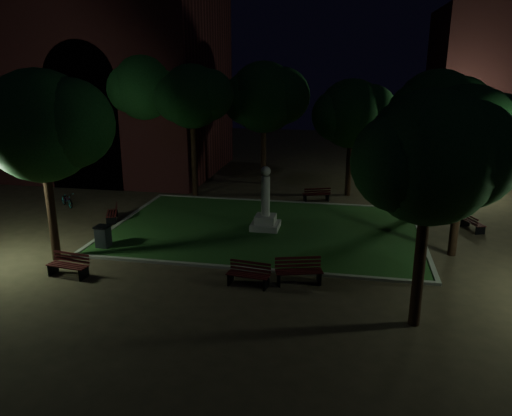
% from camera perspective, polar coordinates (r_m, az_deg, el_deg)
% --- Properties ---
extents(ground, '(80.00, 80.00, 0.00)m').
position_cam_1_polar(ground, '(23.38, 0.23, -4.09)').
color(ground, '#3E3223').
extents(lawn, '(15.00, 10.00, 0.08)m').
position_cam_1_polar(lawn, '(25.22, 1.08, -2.43)').
color(lawn, '#21481B').
rests_on(lawn, ground).
extents(lawn_kerb, '(15.40, 10.40, 0.12)m').
position_cam_1_polar(lawn_kerb, '(25.21, 1.08, -2.39)').
color(lawn_kerb, slate).
rests_on(lawn_kerb, ground).
extents(monument, '(1.40, 1.40, 3.20)m').
position_cam_1_polar(monument, '(24.94, 1.09, -0.44)').
color(monument, gray).
rests_on(monument, lawn).
extents(building_main, '(20.00, 12.00, 15.00)m').
position_cam_1_polar(building_main, '(40.53, -19.13, 14.45)').
color(building_main, '#562022').
rests_on(building_main, ground).
extents(tree_west, '(5.56, 4.54, 7.99)m').
position_cam_1_polar(tree_west, '(21.86, -23.16, 8.59)').
color(tree_west, black).
rests_on(tree_west, ground).
extents(tree_north_wl, '(4.73, 3.86, 8.08)m').
position_cam_1_polar(tree_north_wl, '(30.85, -7.18, 12.50)').
color(tree_north_wl, black).
rests_on(tree_north_wl, ground).
extents(tree_north_er, '(5.13, 4.18, 7.21)m').
position_cam_1_polar(tree_north_er, '(31.31, 11.06, 10.52)').
color(tree_north_er, black).
rests_on(tree_north_er, ground).
extents(tree_ne, '(5.61, 4.58, 7.84)m').
position_cam_1_polar(tree_ne, '(28.74, 20.14, 10.18)').
color(tree_ne, black).
rests_on(tree_ne, ground).
extents(tree_east, '(5.53, 4.52, 7.36)m').
position_cam_1_polar(tree_east, '(22.46, 23.04, 7.20)').
color(tree_east, black).
rests_on(tree_east, ground).
extents(tree_se, '(4.95, 4.04, 7.50)m').
position_cam_1_polar(tree_se, '(15.60, 19.62, 5.35)').
color(tree_se, black).
rests_on(tree_se, ground).
extents(tree_nw, '(6.05, 4.94, 9.08)m').
position_cam_1_polar(tree_nw, '(33.50, -11.71, 13.41)').
color(tree_nw, black).
rests_on(tree_nw, ground).
extents(tree_far_north, '(5.77, 4.71, 8.23)m').
position_cam_1_polar(tree_far_north, '(33.86, 1.07, 12.53)').
color(tree_far_north, black).
rests_on(tree_far_north, ground).
extents(lamppost_nw, '(1.18, 0.28, 4.32)m').
position_cam_1_polar(lamppost_nw, '(35.75, -13.22, 7.73)').
color(lamppost_nw, black).
rests_on(lamppost_nw, ground).
extents(lamppost_ne, '(1.18, 0.28, 4.64)m').
position_cam_1_polar(lamppost_ne, '(33.62, 22.95, 6.66)').
color(lamppost_ne, black).
rests_on(lamppost_ne, ground).
extents(bench_near_left, '(1.70, 0.78, 0.90)m').
position_cam_1_polar(bench_near_left, '(19.08, -0.84, -7.65)').
color(bench_near_left, black).
rests_on(bench_near_left, ground).
extents(bench_near_right, '(1.89, 1.08, 0.98)m').
position_cam_1_polar(bench_near_right, '(19.33, 4.89, -7.24)').
color(bench_near_right, black).
rests_on(bench_near_right, ground).
extents(bench_west_near, '(1.72, 0.79, 0.91)m').
position_cam_1_polar(bench_west_near, '(21.21, -20.61, -6.18)').
color(bench_west_near, black).
rests_on(bench_west_near, ground).
extents(bench_left_side, '(1.10, 1.62, 0.84)m').
position_cam_1_polar(bench_left_side, '(27.62, -16.03, -0.62)').
color(bench_left_side, black).
rests_on(bench_left_side, ground).
extents(bench_right_side, '(1.02, 1.58, 0.82)m').
position_cam_1_polar(bench_right_side, '(27.31, 23.45, -1.58)').
color(bench_right_side, black).
rests_on(bench_right_side, ground).
extents(bench_far_side, '(1.70, 1.07, 0.88)m').
position_cam_1_polar(bench_far_side, '(30.41, 6.93, 1.51)').
color(bench_far_side, black).
rests_on(bench_far_side, ground).
extents(trash_bin, '(0.64, 0.64, 1.07)m').
position_cam_1_polar(trash_bin, '(23.70, -17.07, -3.17)').
color(trash_bin, black).
rests_on(trash_bin, ground).
extents(bicycle, '(1.57, 1.42, 0.83)m').
position_cam_1_polar(bicycle, '(31.18, -20.79, 0.91)').
color(bicycle, black).
rests_on(bicycle, ground).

